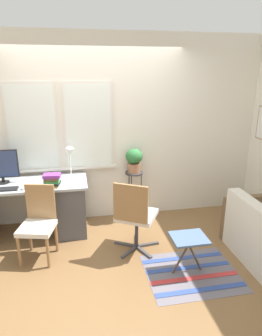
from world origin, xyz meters
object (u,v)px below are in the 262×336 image
(desk_lamp, at_px, (70,155))
(potted_plant, at_px, (134,159))
(keyboard, at_px, (2,189))
(book_stack, at_px, (52,180))
(folding_stool, at_px, (189,241))
(mouse, at_px, (23,188))
(monitor, at_px, (1,166))
(office_chair_swivel, at_px, (135,215))
(plant_stand, at_px, (134,178))
(desk_chair_wooden, at_px, (38,221))

(desk_lamp, relative_size, potted_plant, 1.22)
(keyboard, xyz_separation_m, book_stack, (0.61, 0.01, 0.08))
(book_stack, distance_m, potted_plant, 1.23)
(keyboard, height_order, folding_stool, keyboard)
(mouse, distance_m, potted_plant, 1.59)
(monitor, distance_m, office_chair_swivel, 1.86)
(book_stack, xyz_separation_m, office_chair_swivel, (0.99, -0.49, -0.34))
(book_stack, xyz_separation_m, folding_stool, (1.49, -1.00, -0.45))
(plant_stand, height_order, potted_plant, potted_plant)
(keyboard, bearing_deg, potted_plant, 13.62)
(plant_stand, height_order, folding_stool, plant_stand)
(mouse, relative_size, office_chair_swivel, 0.07)
(desk_chair_wooden, xyz_separation_m, potted_plant, (1.32, 0.78, 0.48))
(desk_lamp, distance_m, potted_plant, 0.93)
(monitor, height_order, potted_plant, monitor)
(desk_lamp, height_order, potted_plant, desk_lamp)
(mouse, xyz_separation_m, desk_chair_wooden, (0.20, -0.33, -0.31))
(monitor, bearing_deg, desk_chair_wooden, -52.47)
(mouse, bearing_deg, desk_chair_wooden, -59.45)
(desk_lamp, bearing_deg, plant_stand, 5.27)
(desk_lamp, relative_size, desk_chair_wooden, 0.49)
(desk_chair_wooden, bearing_deg, folding_stool, -7.17)
(potted_plant, relative_size, folding_stool, 0.80)
(book_stack, height_order, plant_stand, book_stack)
(monitor, xyz_separation_m, book_stack, (0.65, -0.26, -0.15))
(mouse, relative_size, folding_stool, 0.15)
(plant_stand, bearing_deg, potted_plant, 0.00)
(keyboard, height_order, mouse, mouse)
(monitor, relative_size, plant_stand, 0.60)
(mouse, bearing_deg, monitor, 134.08)
(desk_lamp, distance_m, office_chair_swivel, 1.25)
(potted_plant, bearing_deg, book_stack, -160.26)
(keyboard, bearing_deg, folding_stool, -25.28)
(book_stack, relative_size, potted_plant, 0.64)
(monitor, xyz_separation_m, keyboard, (0.04, -0.27, -0.23))
(desk_lamp, relative_size, office_chair_swivel, 0.46)
(book_stack, height_order, folding_stool, book_stack)
(potted_plant, bearing_deg, keyboard, -166.38)
(monitor, bearing_deg, desk_lamp, 4.83)
(monitor, xyz_separation_m, plant_stand, (1.80, 0.16, -0.35))
(keyboard, bearing_deg, monitor, 98.44)
(monitor, height_order, keyboard, monitor)
(mouse, xyz_separation_m, desk_lamp, (0.60, 0.37, 0.30))
(office_chair_swivel, bearing_deg, desk_lamp, -17.62)
(keyboard, relative_size, book_stack, 1.61)
(desk_chair_wooden, height_order, office_chair_swivel, office_chair_swivel)
(monitor, height_order, plant_stand, monitor)
(office_chair_swivel, bearing_deg, monitor, 5.48)
(desk_lamp, distance_m, folding_stool, 1.95)
(mouse, bearing_deg, potted_plant, 16.62)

